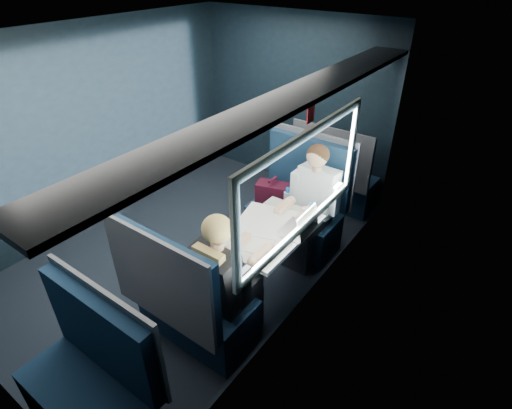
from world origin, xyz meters
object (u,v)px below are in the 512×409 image
Objects in this scene: cup at (305,212)px; table at (268,235)px; seat_bay_far at (189,303)px; seat_row_back at (93,387)px; bottle_small at (312,213)px; laptop at (301,227)px; seat_row_front at (334,178)px; woman at (224,276)px; man at (312,200)px; seat_bay_near at (296,209)px.

table is at bearing -114.65° from cup.
table is 0.93m from seat_bay_far.
seat_row_back is (-0.18, -1.80, -0.25)m from table.
cup is (0.35, 2.17, 0.37)m from seat_row_back.
bottle_small is (0.45, 2.11, 0.43)m from seat_row_back.
seat_bay_far reaches higher than laptop.
laptop reaches higher than bottle_small.
bottle_small is (-0.01, 0.20, 0.03)m from laptop.
seat_row_front reaches higher than table.
laptop is at bearing 76.47° from seat_row_back.
woman is 3.93× the size of laptop.
seat_row_back is 2.23m from cup.
man is at bearing 118.19° from bottle_small.
woman is (0.25, 0.17, 0.31)m from seat_bay_far.
man is (0.07, 0.70, 0.06)m from table.
man reaches higher than seat_bay_far.
seat_bay_far is at bearing -99.03° from man.
woman is at bearing -80.49° from seat_bay_near.
cup reaches higher than table.
man is 1.41m from woman.
man is 0.35m from cup.
cup is at bearing -53.23° from seat_bay_near.
seat_bay_near is 1.09× the size of seat_row_front.
bottle_small is at bearing 91.86° from laptop.
bottle_small is at bearing 78.72° from woman.
table is 0.45m from bottle_small.
seat_row_front is (-0.18, 1.80, -0.25)m from table.
bottle_small is at bearing -49.67° from seat_bay_near.
laptop is 3.81× the size of cup.
man and woman have the same top height.
man is 1.00× the size of woman.
seat_row_front is at bearing 90.00° from seat_bay_far.
seat_row_back is at bearing -90.00° from seat_bay_far.
bottle_small is (0.45, 1.19, 0.43)m from seat_bay_far.
laptop is at bearing 65.12° from seat_bay_far.
seat_row_back is 5.11× the size of bottle_small.
seat_bay_near is 0.93m from seat_row_front.
seat_bay_far is at bearing -101.78° from table.
seat_bay_near is at bearing 122.34° from laptop.
seat_bay_far is at bearing -105.84° from cup.
seat_bay_near is (-0.20, 0.87, -0.24)m from table.
man is at bearing 84.28° from seat_row_back.
seat_bay_far reaches higher than bottle_small.
table is 0.92m from seat_bay_near.
seat_row_back reaches higher than bottle_small.
seat_bay_far reaches higher than cup.
seat_row_front is at bearing 95.80° from table.
seat_row_front is at bearing 89.13° from seat_bay_near.
seat_row_front is 0.88× the size of man.
bottle_small is at bearing 69.13° from seat_bay_far.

